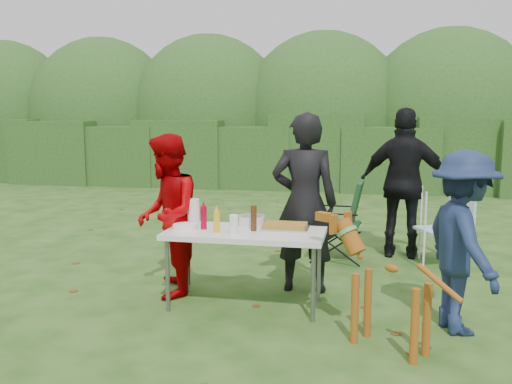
% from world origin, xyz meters
% --- Properties ---
extents(ground, '(80.00, 80.00, 0.00)m').
position_xyz_m(ground, '(0.00, 0.00, 0.00)').
color(ground, '#1E4211').
extents(hedge_row, '(22.00, 1.40, 1.70)m').
position_xyz_m(hedge_row, '(0.00, 8.00, 0.85)').
color(hedge_row, '#23471C').
rests_on(hedge_row, ground).
extents(shrub_backdrop, '(20.00, 2.60, 3.20)m').
position_xyz_m(shrub_backdrop, '(0.00, 9.60, 1.60)').
color(shrub_backdrop, '#3D6628').
rests_on(shrub_backdrop, ground).
extents(folding_table, '(1.50, 0.70, 0.74)m').
position_xyz_m(folding_table, '(0.06, -0.22, 0.69)').
color(folding_table, silver).
rests_on(folding_table, ground).
extents(person_cook, '(0.70, 0.48, 1.85)m').
position_xyz_m(person_cook, '(0.56, 0.36, 0.93)').
color(person_cook, black).
rests_on(person_cook, ground).
extents(person_red_jacket, '(0.82, 0.94, 1.64)m').
position_xyz_m(person_red_jacket, '(-0.78, -0.04, 0.82)').
color(person_red_jacket, '#A50004').
rests_on(person_red_jacket, ground).
extents(person_black_puffy, '(1.16, 0.57, 1.91)m').
position_xyz_m(person_black_puffy, '(1.66, 1.93, 0.96)').
color(person_black_puffy, black).
rests_on(person_black_puffy, ground).
extents(child, '(0.84, 1.13, 1.55)m').
position_xyz_m(child, '(1.98, -0.43, 0.77)').
color(child, '#18264A').
rests_on(child, ground).
extents(dog, '(1.11, 0.93, 1.00)m').
position_xyz_m(dog, '(1.39, -0.94, 0.50)').
color(dog, '#8F4B14').
rests_on(dog, ground).
extents(camping_chair, '(0.68, 0.68, 1.02)m').
position_xyz_m(camping_chair, '(0.83, 1.64, 0.51)').
color(camping_chair, '#1A3F21').
rests_on(camping_chair, ground).
extents(lawn_chair, '(0.76, 0.76, 0.96)m').
position_xyz_m(lawn_chair, '(2.11, 1.62, 0.48)').
color(lawn_chair, '#55ADCF').
rests_on(lawn_chair, ground).
extents(food_tray, '(0.45, 0.30, 0.02)m').
position_xyz_m(food_tray, '(0.43, -0.07, 0.75)').
color(food_tray, '#B7B7BA').
rests_on(food_tray, folding_table).
extents(focaccia_bread, '(0.40, 0.26, 0.04)m').
position_xyz_m(focaccia_bread, '(0.43, -0.07, 0.78)').
color(focaccia_bread, olive).
rests_on(focaccia_bread, food_tray).
extents(mustard_bottle, '(0.06, 0.06, 0.20)m').
position_xyz_m(mustard_bottle, '(-0.18, -0.33, 0.84)').
color(mustard_bottle, '#F1AB1C').
rests_on(mustard_bottle, folding_table).
extents(ketchup_bottle, '(0.06, 0.06, 0.22)m').
position_xyz_m(ketchup_bottle, '(-0.34, -0.23, 0.85)').
color(ketchup_bottle, '#A40023').
rests_on(ketchup_bottle, folding_table).
extents(beer_bottle, '(0.06, 0.06, 0.24)m').
position_xyz_m(beer_bottle, '(0.15, -0.20, 0.86)').
color(beer_bottle, '#47230F').
rests_on(beer_bottle, folding_table).
extents(paper_towel_roll, '(0.12, 0.12, 0.26)m').
position_xyz_m(paper_towel_roll, '(-0.50, -0.06, 0.87)').
color(paper_towel_roll, white).
rests_on(paper_towel_roll, folding_table).
extents(cup_stack, '(0.08, 0.08, 0.18)m').
position_xyz_m(cup_stack, '(-0.01, -0.38, 0.83)').
color(cup_stack, white).
rests_on(cup_stack, folding_table).
extents(pasta_bowl, '(0.26, 0.26, 0.10)m').
position_xyz_m(pasta_bowl, '(0.08, 0.03, 0.79)').
color(pasta_bowl, silver).
rests_on(pasta_bowl, folding_table).
extents(plate_stack, '(0.24, 0.24, 0.05)m').
position_xyz_m(plate_stack, '(-0.51, -0.27, 0.77)').
color(plate_stack, white).
rests_on(plate_stack, folding_table).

